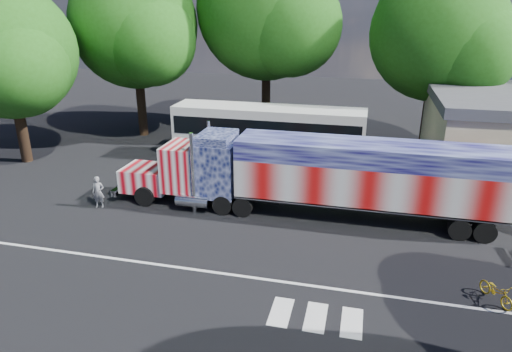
% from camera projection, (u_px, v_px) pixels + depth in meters
% --- Properties ---
extents(ground, '(100.00, 100.00, 0.00)m').
position_uv_depth(ground, '(240.00, 238.00, 20.66)').
color(ground, black).
extents(lane_markings, '(30.00, 2.67, 0.01)m').
position_uv_depth(lane_markings, '(257.00, 290.00, 16.85)').
color(lane_markings, silver).
rests_on(lane_markings, ground).
extents(semi_truck, '(19.59, 3.09, 4.18)m').
position_uv_depth(semi_truck, '(318.00, 174.00, 22.22)').
color(semi_truck, black).
rests_on(semi_truck, ground).
extents(coach_bus, '(12.61, 2.94, 3.67)m').
position_uv_depth(coach_bus, '(268.00, 134.00, 30.21)').
color(coach_bus, silver).
rests_on(coach_bus, ground).
extents(woman, '(0.69, 0.53, 1.67)m').
position_uv_depth(woman, '(98.00, 192.00, 23.52)').
color(woman, slate).
rests_on(woman, ground).
extents(bicycle, '(1.24, 1.61, 0.81)m').
position_uv_depth(bicycle, '(496.00, 291.00, 16.09)').
color(bicycle, gold).
rests_on(bicycle, ground).
extents(tree_w_a, '(8.83, 8.41, 11.41)m').
position_uv_depth(tree_w_a, '(9.00, 52.00, 28.26)').
color(tree_w_a, black).
rests_on(tree_w_a, ground).
extents(tree_ne_a, '(9.58, 9.12, 12.60)m').
position_uv_depth(tree_ne_a, '(440.00, 35.00, 30.97)').
color(tree_ne_a, black).
rests_on(tree_ne_a, ground).
extents(tree_nw_a, '(9.95, 9.47, 13.26)m').
position_uv_depth(tree_nw_a, '(136.00, 25.00, 34.05)').
color(tree_nw_a, black).
rests_on(tree_nw_a, ground).
extents(tree_n_mid, '(11.39, 10.84, 15.03)m').
position_uv_depth(tree_n_mid, '(269.00, 10.00, 35.04)').
color(tree_n_mid, black).
rests_on(tree_n_mid, ground).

